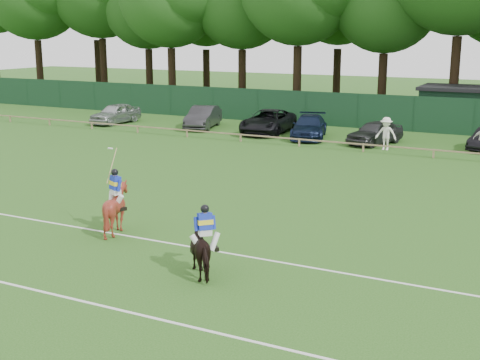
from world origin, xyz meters
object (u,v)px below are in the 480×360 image
Objects in this scene: horse_chestnut at (116,208)px; sedan_grey at (203,117)px; sedan_silver at (116,113)px; sedan_navy at (309,127)px; suv_black at (268,122)px; hatch_grey at (375,132)px; horse_dark at (205,250)px; spectator_left at (386,134)px.

sedan_grey is at bearing -40.94° from horse_chestnut.
sedan_silver is 15.55m from sedan_navy.
sedan_silver is 12.31m from suv_black.
suv_black is 1.33× the size of hatch_grey.
sedan_navy is (-1.18, 22.07, -0.13)m from horse_chestnut.
sedan_navy is (3.28, -0.69, -0.05)m from suv_black.
horse_dark is at bearing -74.33° from sedan_grey.
horse_chestnut is 0.34× the size of sedan_navy.
suv_black reaches higher than sedan_navy.
horse_chestnut is 0.39× the size of sedan_silver.
horse_dark is 1.04× the size of horse_chestnut.
horse_chestnut is at bearing -68.65° from horse_dark.
sedan_silver is at bearing 176.45° from spectator_left.
horse_chestnut is 21.99m from hatch_grey.
spectator_left is at bearing -36.84° from hatch_grey.
sedan_navy is at bearing -16.51° from suv_black.
hatch_grey is at bearing -19.37° from sedan_navy.
horse_chestnut is 20.52m from spectator_left.
horse_chestnut is 0.30× the size of suv_black.
sedan_silver reaches higher than hatch_grey.
spectator_left is at bearing -1.01° from sedan_silver.
horse_dark is 0.35× the size of sedan_navy.
sedan_navy is at bearing 161.28° from spectator_left.
suv_black is at bearing 152.91° from sedan_navy.
horse_chestnut is 0.89× the size of spectator_left.
hatch_grey is (7.76, -1.02, -0.06)m from suv_black.
horse_dark is 0.40× the size of sedan_silver.
spectator_left is at bearing -76.25° from horse_chestnut.
sedan_silver is 0.78× the size of suv_black.
sedan_grey is 0.94× the size of sedan_navy.
sedan_grey is 1.11× the size of hatch_grey.
sedan_silver is 7.17m from sedan_grey.
hatch_grey is 2.03m from spectator_left.
horse_dark is 0.42× the size of hatch_grey.
sedan_silver is at bearing 165.84° from sedan_navy.
suv_black is at bearing -52.77° from horse_chestnut.
horse_chestnut reaches higher than sedan_grey.
spectator_left is (-0.38, 22.15, 0.21)m from horse_dark.
sedan_silver is (-16.73, 21.80, -0.10)m from horse_chestnut.
hatch_grey is (-1.48, 23.85, -0.03)m from horse_dark.
suv_black is (-4.46, 22.76, -0.07)m from horse_chestnut.
sedan_grey is 8.47m from sedan_navy.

